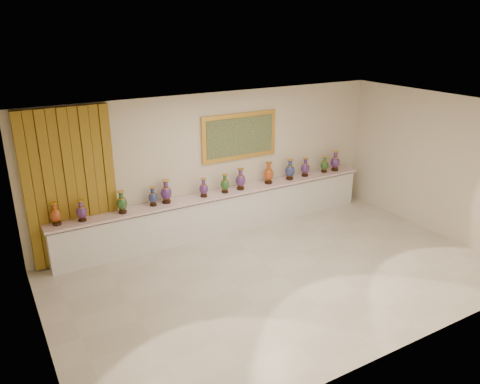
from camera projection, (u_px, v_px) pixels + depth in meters
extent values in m
plane|color=beige|center=(281.00, 276.00, 8.52)|extent=(8.00, 8.00, 0.00)
plane|color=beige|center=(216.00, 163.00, 10.03)|extent=(8.00, 0.00, 8.00)
plane|color=beige|center=(33.00, 255.00, 6.12)|extent=(0.00, 5.00, 5.00)
plane|color=beige|center=(439.00, 165.00, 9.88)|extent=(0.00, 5.00, 5.00)
plane|color=white|center=(286.00, 112.00, 7.48)|extent=(8.00, 8.00, 0.00)
cube|color=#AA7824|center=(71.00, 188.00, 8.56)|extent=(1.64, 0.14, 2.95)
cube|color=gold|center=(240.00, 136.00, 10.08)|extent=(1.80, 0.06, 1.00)
cube|color=#21371B|center=(240.00, 137.00, 10.05)|extent=(1.62, 0.02, 0.82)
cube|color=white|center=(222.00, 213.00, 10.22)|extent=(7.20, 0.42, 0.81)
cube|color=beige|center=(222.00, 194.00, 10.04)|extent=(7.28, 0.48, 0.05)
cylinder|color=black|center=(57.00, 224.00, 8.45)|extent=(0.15, 0.15, 0.04)
cone|color=gold|center=(57.00, 221.00, 8.44)|extent=(0.13, 0.13, 0.03)
ellipsoid|color=maroon|center=(56.00, 215.00, 8.39)|extent=(0.20, 0.20, 0.25)
cylinder|color=gold|center=(55.00, 210.00, 8.36)|extent=(0.14, 0.14, 0.01)
cylinder|color=maroon|center=(55.00, 207.00, 8.34)|extent=(0.08, 0.08, 0.09)
cone|color=maroon|center=(54.00, 204.00, 8.32)|extent=(0.14, 0.14, 0.03)
cylinder|color=gold|center=(54.00, 203.00, 8.31)|extent=(0.14, 0.14, 0.01)
cylinder|color=black|center=(82.00, 220.00, 8.62)|extent=(0.14, 0.14, 0.04)
cone|color=gold|center=(82.00, 218.00, 8.60)|extent=(0.13, 0.13, 0.03)
ellipsoid|color=#261046|center=(81.00, 212.00, 8.56)|extent=(0.25, 0.25, 0.24)
cylinder|color=gold|center=(81.00, 207.00, 8.53)|extent=(0.13, 0.13, 0.01)
cylinder|color=#261046|center=(80.00, 204.00, 8.51)|extent=(0.08, 0.08, 0.09)
cone|color=#261046|center=(80.00, 201.00, 8.49)|extent=(0.13, 0.13, 0.03)
cylinder|color=gold|center=(80.00, 200.00, 8.48)|extent=(0.13, 0.13, 0.01)
cylinder|color=black|center=(123.00, 212.00, 8.97)|extent=(0.16, 0.16, 0.04)
cone|color=gold|center=(122.00, 209.00, 8.95)|extent=(0.14, 0.14, 0.03)
ellipsoid|color=black|center=(122.00, 204.00, 8.91)|extent=(0.25, 0.25, 0.26)
cylinder|color=gold|center=(121.00, 198.00, 8.87)|extent=(0.14, 0.14, 0.01)
cylinder|color=black|center=(121.00, 195.00, 8.85)|extent=(0.08, 0.08, 0.09)
cone|color=black|center=(121.00, 192.00, 8.83)|extent=(0.14, 0.14, 0.03)
cylinder|color=gold|center=(121.00, 191.00, 8.82)|extent=(0.15, 0.15, 0.01)
cylinder|color=black|center=(153.00, 205.00, 9.32)|extent=(0.14, 0.14, 0.04)
cone|color=gold|center=(153.00, 203.00, 9.31)|extent=(0.12, 0.12, 0.03)
ellipsoid|color=#0D0C41|center=(153.00, 198.00, 9.27)|extent=(0.23, 0.23, 0.23)
cylinder|color=gold|center=(153.00, 193.00, 9.24)|extent=(0.12, 0.12, 0.01)
cylinder|color=#0D0C41|center=(152.00, 191.00, 9.22)|extent=(0.07, 0.07, 0.08)
cone|color=#0D0C41|center=(152.00, 188.00, 9.20)|extent=(0.12, 0.12, 0.03)
cylinder|color=gold|center=(152.00, 187.00, 9.20)|extent=(0.13, 0.13, 0.01)
cylinder|color=black|center=(167.00, 202.00, 9.47)|extent=(0.17, 0.17, 0.05)
cone|color=gold|center=(167.00, 199.00, 9.45)|extent=(0.15, 0.15, 0.03)
ellipsoid|color=#261046|center=(166.00, 193.00, 9.40)|extent=(0.24, 0.24, 0.28)
cylinder|color=gold|center=(166.00, 187.00, 9.36)|extent=(0.15, 0.15, 0.01)
cylinder|color=#261046|center=(166.00, 184.00, 9.34)|extent=(0.09, 0.09, 0.10)
cone|color=#261046|center=(165.00, 181.00, 9.32)|extent=(0.15, 0.15, 0.04)
cylinder|color=gold|center=(165.00, 180.00, 9.31)|extent=(0.16, 0.16, 0.01)
cylinder|color=black|center=(204.00, 196.00, 9.79)|extent=(0.14, 0.14, 0.04)
cone|color=gold|center=(204.00, 194.00, 9.78)|extent=(0.12, 0.12, 0.03)
ellipsoid|color=#261046|center=(204.00, 189.00, 9.74)|extent=(0.23, 0.23, 0.23)
cylinder|color=gold|center=(204.00, 184.00, 9.70)|extent=(0.13, 0.13, 0.01)
cylinder|color=#261046|center=(203.00, 182.00, 9.68)|extent=(0.07, 0.07, 0.08)
cone|color=#261046|center=(203.00, 179.00, 9.66)|extent=(0.13, 0.13, 0.03)
cylinder|color=gold|center=(203.00, 179.00, 9.66)|extent=(0.13, 0.13, 0.01)
cylinder|color=black|center=(225.00, 192.00, 10.03)|extent=(0.15, 0.15, 0.04)
cone|color=gold|center=(225.00, 190.00, 10.01)|extent=(0.13, 0.13, 0.03)
ellipsoid|color=black|center=(225.00, 185.00, 9.97)|extent=(0.24, 0.24, 0.24)
cylinder|color=gold|center=(225.00, 180.00, 9.94)|extent=(0.13, 0.13, 0.01)
cylinder|color=black|center=(225.00, 178.00, 9.92)|extent=(0.08, 0.08, 0.09)
cone|color=black|center=(225.00, 175.00, 9.90)|extent=(0.13, 0.13, 0.03)
cylinder|color=gold|center=(225.00, 174.00, 9.89)|extent=(0.14, 0.14, 0.01)
cylinder|color=black|center=(241.00, 188.00, 10.21)|extent=(0.17, 0.17, 0.05)
cone|color=gold|center=(241.00, 186.00, 10.20)|extent=(0.15, 0.15, 0.03)
ellipsoid|color=#261046|center=(241.00, 180.00, 10.15)|extent=(0.28, 0.28, 0.27)
cylinder|color=gold|center=(241.00, 175.00, 10.11)|extent=(0.15, 0.15, 0.01)
cylinder|color=#261046|center=(241.00, 173.00, 10.09)|extent=(0.09, 0.09, 0.10)
cone|color=#261046|center=(241.00, 170.00, 10.07)|extent=(0.15, 0.15, 0.04)
cylinder|color=gold|center=(241.00, 169.00, 10.06)|extent=(0.15, 0.15, 0.01)
cylinder|color=black|center=(268.00, 182.00, 10.59)|extent=(0.17, 0.17, 0.05)
cone|color=gold|center=(268.00, 180.00, 10.57)|extent=(0.15, 0.15, 0.03)
ellipsoid|color=maroon|center=(269.00, 174.00, 10.52)|extent=(0.29, 0.29, 0.28)
cylinder|color=gold|center=(269.00, 169.00, 10.48)|extent=(0.16, 0.16, 0.01)
cylinder|color=maroon|center=(269.00, 167.00, 10.46)|extent=(0.09, 0.09, 0.10)
cone|color=maroon|center=(269.00, 164.00, 10.43)|extent=(0.16, 0.16, 0.04)
cylinder|color=gold|center=(269.00, 163.00, 10.43)|extent=(0.16, 0.16, 0.01)
cylinder|color=black|center=(290.00, 178.00, 10.85)|extent=(0.17, 0.17, 0.05)
cone|color=gold|center=(290.00, 176.00, 10.83)|extent=(0.15, 0.15, 0.03)
ellipsoid|color=#0D0C41|center=(290.00, 171.00, 10.79)|extent=(0.26, 0.26, 0.28)
cylinder|color=gold|center=(290.00, 166.00, 10.75)|extent=(0.15, 0.15, 0.01)
cylinder|color=#0D0C41|center=(290.00, 163.00, 10.72)|extent=(0.09, 0.09, 0.10)
cone|color=#0D0C41|center=(290.00, 160.00, 10.70)|extent=(0.15, 0.15, 0.04)
cylinder|color=gold|center=(290.00, 160.00, 10.69)|extent=(0.16, 0.16, 0.01)
cylinder|color=black|center=(305.00, 175.00, 11.08)|extent=(0.16, 0.16, 0.04)
cone|color=gold|center=(305.00, 173.00, 11.07)|extent=(0.14, 0.14, 0.03)
ellipsoid|color=#261046|center=(305.00, 168.00, 11.02)|extent=(0.27, 0.27, 0.26)
cylinder|color=gold|center=(305.00, 164.00, 10.98)|extent=(0.14, 0.14, 0.01)
cylinder|color=#261046|center=(306.00, 161.00, 10.97)|extent=(0.08, 0.08, 0.09)
cone|color=#261046|center=(306.00, 159.00, 10.94)|extent=(0.14, 0.14, 0.03)
cylinder|color=gold|center=(306.00, 158.00, 10.94)|extent=(0.14, 0.14, 0.01)
cylinder|color=black|center=(324.00, 171.00, 11.36)|extent=(0.14, 0.14, 0.04)
cone|color=gold|center=(324.00, 170.00, 11.35)|extent=(0.12, 0.12, 0.03)
ellipsoid|color=black|center=(324.00, 165.00, 11.31)|extent=(0.20, 0.20, 0.23)
cylinder|color=gold|center=(325.00, 161.00, 11.27)|extent=(0.13, 0.13, 0.01)
cylinder|color=black|center=(325.00, 159.00, 11.26)|extent=(0.07, 0.07, 0.08)
cone|color=black|center=(325.00, 157.00, 11.23)|extent=(0.13, 0.13, 0.03)
cylinder|color=gold|center=(325.00, 156.00, 11.23)|extent=(0.13, 0.13, 0.01)
cylinder|color=black|center=(335.00, 169.00, 11.49)|extent=(0.17, 0.17, 0.05)
cone|color=gold|center=(335.00, 167.00, 11.47)|extent=(0.15, 0.15, 0.03)
ellipsoid|color=#261046|center=(335.00, 162.00, 11.42)|extent=(0.28, 0.28, 0.28)
cylinder|color=gold|center=(336.00, 157.00, 11.38)|extent=(0.16, 0.16, 0.01)
cylinder|color=#261046|center=(336.00, 155.00, 11.36)|extent=(0.09, 0.09, 0.10)
cone|color=#261046|center=(336.00, 152.00, 11.33)|extent=(0.16, 0.16, 0.04)
cylinder|color=gold|center=(336.00, 151.00, 11.33)|extent=(0.16, 0.16, 0.01)
cube|color=white|center=(179.00, 203.00, 9.44)|extent=(0.10, 0.06, 0.00)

